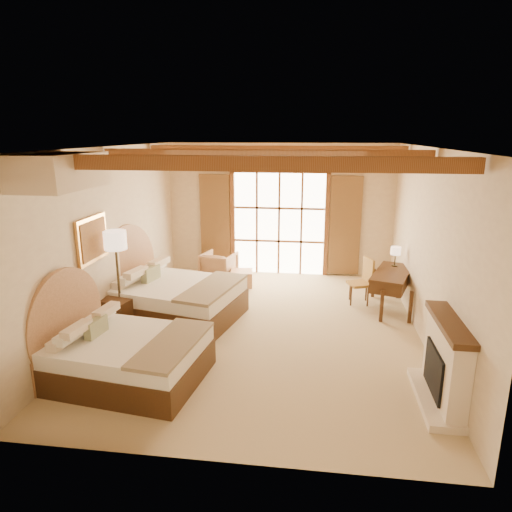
% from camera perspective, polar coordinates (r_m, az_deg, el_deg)
% --- Properties ---
extents(floor, '(7.00, 7.00, 0.00)m').
position_cam_1_polar(floor, '(8.36, 0.78, -9.06)').
color(floor, tan).
rests_on(floor, ground).
extents(wall_back, '(5.50, 0.00, 5.50)m').
position_cam_1_polar(wall_back, '(11.26, 2.94, 5.78)').
color(wall_back, beige).
rests_on(wall_back, ground).
extents(wall_left, '(0.00, 7.00, 7.00)m').
position_cam_1_polar(wall_left, '(8.60, -17.70, 2.15)').
color(wall_left, beige).
rests_on(wall_left, ground).
extents(wall_right, '(0.00, 7.00, 7.00)m').
position_cam_1_polar(wall_right, '(8.01, 20.77, 0.95)').
color(wall_right, beige).
rests_on(wall_right, ground).
extents(ceiling, '(7.00, 7.00, 0.00)m').
position_cam_1_polar(ceiling, '(7.63, 0.87, 13.43)').
color(ceiling, '#A87032').
rests_on(ceiling, ground).
extents(ceiling_beams, '(5.39, 4.60, 0.18)m').
position_cam_1_polar(ceiling_beams, '(7.63, 0.87, 12.53)').
color(ceiling_beams, brown).
rests_on(ceiling_beams, ceiling).
extents(french_doors, '(3.95, 0.08, 2.60)m').
position_cam_1_polar(french_doors, '(11.26, 2.89, 3.97)').
color(french_doors, white).
rests_on(french_doors, ground).
extents(fireplace, '(0.46, 1.40, 1.16)m').
position_cam_1_polar(fireplace, '(6.52, 22.42, -12.68)').
color(fireplace, beige).
rests_on(fireplace, ground).
extents(painting, '(0.06, 0.95, 0.75)m').
position_cam_1_polar(painting, '(7.89, -19.75, 1.97)').
color(painting, '#E4A553').
rests_on(painting, wall_left).
extents(canopy_valance, '(0.70, 1.40, 0.45)m').
position_cam_1_polar(canopy_valance, '(6.49, -23.29, 9.72)').
color(canopy_valance, '#F6E3C4').
rests_on(canopy_valance, ceiling).
extents(bed_near, '(2.27, 1.83, 1.37)m').
position_cam_1_polar(bed_near, '(6.92, -16.93, -11.37)').
color(bed_near, '#442910').
rests_on(bed_near, floor).
extents(bed_far, '(2.65, 2.20, 1.51)m').
position_cam_1_polar(bed_far, '(8.85, -11.02, -4.76)').
color(bed_far, '#442910').
rests_on(bed_far, floor).
extents(nightstand, '(0.64, 0.64, 0.63)m').
position_cam_1_polar(nightstand, '(8.49, -16.68, -7.04)').
color(nightstand, '#442910').
rests_on(nightstand, floor).
extents(floor_lamp, '(0.38, 0.38, 1.81)m').
position_cam_1_polar(floor_lamp, '(8.19, -17.15, 1.15)').
color(floor_lamp, '#39301D').
rests_on(floor_lamp, floor).
extents(armchair, '(0.88, 0.90, 0.69)m').
position_cam_1_polar(armchair, '(10.92, -4.66, -1.31)').
color(armchair, '#A67954').
rests_on(armchair, floor).
extents(ottoman, '(0.55, 0.55, 0.36)m').
position_cam_1_polar(ottoman, '(10.55, -1.81, -2.79)').
color(ottoman, tan).
rests_on(ottoman, floor).
extents(desk, '(1.05, 1.58, 0.78)m').
position_cam_1_polar(desk, '(9.49, 16.51, -3.98)').
color(desk, '#442910').
rests_on(desk, floor).
extents(desk_chair, '(0.56, 0.54, 0.95)m').
position_cam_1_polar(desk_chair, '(9.69, 12.89, -4.10)').
color(desk_chair, olive).
rests_on(desk_chair, floor).
extents(desk_lamp, '(0.20, 0.20, 0.41)m').
position_cam_1_polar(desk_lamp, '(9.71, 17.06, 0.54)').
color(desk_lamp, '#39301D').
rests_on(desk_lamp, desk).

